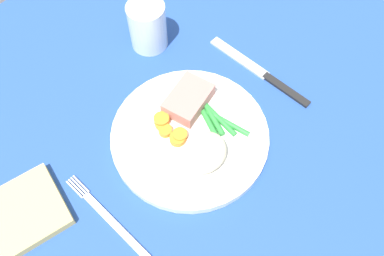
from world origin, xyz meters
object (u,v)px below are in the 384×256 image
water_glass (148,29)px  napkin (24,213)px  dinner_plate (192,134)px  fork (108,217)px  meat_portion (188,99)px  knife (261,73)px

water_glass → napkin: bearing=-163.5°
dinner_plate → napkin: bearing=161.0°
fork → meat_portion: bearing=15.7°
fork → knife: 34.26cm
fork → water_glass: bearing=40.3°
water_glass → knife: bearing=-66.6°
fork → water_glass: 32.36cm
water_glass → dinner_plate: bearing=-115.4°
dinner_plate → napkin: 26.23cm
knife → water_glass: bearing=116.1°
dinner_plate → fork: 17.35cm
napkin → water_glass: bearing=16.5°
dinner_plate → meat_portion: 5.38cm
water_glass → napkin: size_ratio=0.80×
water_glass → napkin: water_glass is taller
meat_portion → knife: size_ratio=0.38×
napkin → fork: bearing=-49.6°
meat_portion → fork: meat_portion is taller
napkin → dinner_plate: bearing=-19.0°
knife → napkin: (-41.73, 8.82, 0.55)cm
dinner_plate → knife: bearing=-1.0°
meat_portion → water_glass: bearing=69.3°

